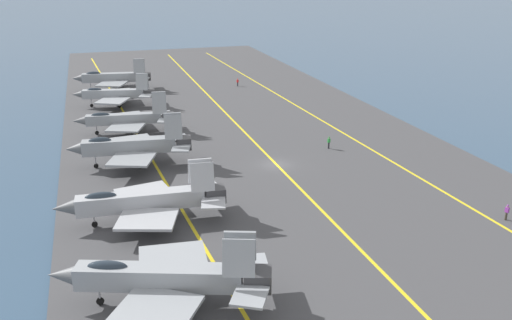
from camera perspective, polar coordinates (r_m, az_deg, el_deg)
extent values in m
plane|color=#334C66|center=(72.66, 2.15, -0.76)|extent=(2000.00, 2000.00, 0.00)
cube|color=#424244|center=(72.59, 2.15, -0.61)|extent=(214.72, 55.39, 0.40)
cube|color=yellow|center=(78.63, 12.69, 0.70)|extent=(193.12, 7.97, 0.01)
cube|color=yellow|center=(72.52, 2.15, -0.46)|extent=(193.25, 0.36, 0.01)
cube|color=yellow|center=(69.28, -9.83, -1.76)|extent=(192.84, 13.30, 0.01)
cube|color=#93999E|center=(43.33, -10.20, -12.04)|extent=(5.93, 12.76, 1.78)
cone|color=#5B5E60|center=(45.44, -19.67, -11.36)|extent=(2.40, 2.86, 1.69)
cube|color=#38383A|center=(42.44, 0.21, -12.43)|extent=(2.62, 2.65, 1.51)
ellipsoid|color=#232D38|center=(43.86, -15.38, -10.77)|extent=(1.96, 3.28, 0.98)
cube|color=#93999E|center=(40.67, -10.58, -15.41)|extent=(7.53, 7.59, 0.28)
cube|color=#93999E|center=(46.52, -8.73, -10.36)|extent=(5.83, 6.04, 0.28)
cube|color=#93999E|center=(40.49, -1.83, -10.31)|extent=(1.65, 2.60, 2.85)
cube|color=#93999E|center=(42.11, -1.66, -9.02)|extent=(1.65, 2.60, 2.85)
cube|color=#93999E|center=(40.55, -0.66, -14.15)|extent=(3.63, 3.50, 0.20)
cube|color=#93999E|center=(44.41, -0.38, -10.83)|extent=(3.16, 2.86, 0.20)
cylinder|color=#B2B2B7|center=(45.46, -16.15, -13.51)|extent=(0.16, 0.16, 1.71)
cylinder|color=black|center=(45.77, -16.08, -14.09)|extent=(0.41, 0.64, 0.60)
cylinder|color=#B2B2B7|center=(43.02, -8.64, -14.98)|extent=(0.16, 0.16, 1.71)
cylinder|color=black|center=(43.34, -8.60, -15.58)|extent=(0.41, 0.64, 0.60)
cylinder|color=#B2B2B7|center=(45.05, -8.07, -13.18)|extent=(0.16, 0.16, 1.71)
cylinder|color=black|center=(45.35, -8.03, -13.76)|extent=(0.41, 0.64, 0.60)
cube|color=#A8AAAF|center=(56.93, -12.01, -4.23)|extent=(2.65, 12.99, 1.81)
cone|color=#5B5E60|center=(57.38, -19.52, -4.79)|extent=(1.87, 2.55, 1.72)
cube|color=#38383A|center=(57.48, -4.35, -3.57)|extent=(2.21, 2.22, 1.54)
ellipsoid|color=#232D38|center=(56.70, -16.04, -3.74)|extent=(1.20, 3.20, 0.99)
cube|color=#A8AAAF|center=(54.20, -11.38, -6.14)|extent=(6.21, 6.76, 0.28)
cube|color=#A8AAAF|center=(60.17, -11.67, -3.45)|extent=(5.65, 6.33, 0.28)
cube|color=#A8AAAF|center=(55.51, -5.68, -1.82)|extent=(1.07, 2.50, 2.94)
cube|color=#A8AAAF|center=(57.27, -5.95, -1.13)|extent=(1.07, 2.50, 2.94)
cube|color=#A8AAAF|center=(55.33, -4.50, -4.55)|extent=(3.30, 3.04, 0.20)
cube|color=#A8AAAF|center=(59.51, -5.21, -2.75)|extent=(3.05, 2.73, 0.20)
cylinder|color=#B2B2B7|center=(57.79, -16.66, -6.09)|extent=(0.16, 0.16, 1.51)
cylinder|color=black|center=(57.98, -16.62, -6.50)|extent=(0.26, 0.61, 0.60)
cylinder|color=#B2B2B7|center=(56.50, -10.51, -6.17)|extent=(0.16, 0.16, 1.51)
cylinder|color=black|center=(56.70, -10.48, -6.58)|extent=(0.26, 0.61, 0.60)
cylinder|color=#B2B2B7|center=(58.78, -10.67, -5.10)|extent=(0.16, 0.16, 1.51)
cylinder|color=black|center=(58.98, -10.64, -5.50)|extent=(0.26, 0.61, 0.60)
cube|color=gray|center=(72.97, -13.21, 1.46)|extent=(3.26, 12.10, 1.87)
cone|color=#5B5E60|center=(73.70, -18.60, 1.11)|extent=(2.03, 2.46, 1.77)
cube|color=#38383A|center=(72.91, -7.63, 1.81)|extent=(2.36, 2.18, 1.59)
ellipsoid|color=#232D38|center=(73.00, -16.11, 1.94)|extent=(1.36, 3.01, 1.03)
cube|color=gray|center=(69.75, -12.94, 0.08)|extent=(6.81, 6.72, 0.28)
cube|color=gray|center=(76.55, -12.78, 1.89)|extent=(5.93, 5.80, 0.28)
cube|color=gray|center=(71.19, -8.71, 3.42)|extent=(1.22, 2.36, 3.11)
cube|color=gray|center=(73.08, -8.77, 3.85)|extent=(1.22, 2.36, 3.11)
cube|color=gray|center=(70.68, -7.91, 1.20)|extent=(3.33, 2.97, 0.20)
cube|color=gray|center=(75.12, -8.10, 2.33)|extent=(2.92, 2.42, 0.20)
cylinder|color=#B2B2B7|center=(73.96, -16.53, -0.13)|extent=(0.16, 0.16, 1.86)
cylinder|color=black|center=(74.17, -16.48, -0.59)|extent=(0.29, 0.62, 0.60)
cylinder|color=#B2B2B7|center=(72.28, -12.17, -0.20)|extent=(0.16, 0.16, 1.86)
cylinder|color=black|center=(72.50, -12.13, -0.67)|extent=(0.29, 0.62, 0.60)
cylinder|color=#B2B2B7|center=(74.75, -12.13, 0.48)|extent=(0.16, 0.16, 1.86)
cylinder|color=black|center=(74.95, -12.10, 0.02)|extent=(0.29, 0.62, 0.60)
cube|color=gray|center=(87.74, -13.74, 4.23)|extent=(2.94, 11.64, 1.57)
cone|color=#5B5E60|center=(88.43, -18.08, 3.93)|extent=(1.74, 2.35, 1.49)
cube|color=#38383A|center=(87.56, -9.26, 4.52)|extent=(2.02, 2.07, 1.34)
ellipsoid|color=#232D38|center=(87.85, -16.07, 4.55)|extent=(1.19, 2.89, 0.86)
cube|color=gray|center=(84.79, -13.55, 3.34)|extent=(6.27, 6.38, 0.28)
cube|color=gray|center=(90.92, -13.38, 4.48)|extent=(5.39, 5.55, 0.28)
cube|color=gray|center=(86.15, -10.16, 5.88)|extent=(1.24, 2.29, 3.22)
cube|color=gray|center=(87.75, -10.18, 6.13)|extent=(1.24, 2.29, 3.22)
cube|color=gray|center=(85.45, -9.53, 4.12)|extent=(3.31, 2.90, 0.20)
cube|color=gray|center=(89.67, -9.60, 4.87)|extent=(2.91, 2.33, 0.20)
cylinder|color=#B2B2B7|center=(88.55, -16.43, 3.07)|extent=(0.16, 0.16, 1.56)
cylinder|color=black|center=(88.68, -16.40, 2.78)|extent=(0.29, 0.62, 0.60)
cylinder|color=#B2B2B7|center=(87.04, -12.93, 3.10)|extent=(0.16, 0.16, 1.56)
cylinder|color=black|center=(87.18, -12.90, 2.80)|extent=(0.29, 0.62, 0.60)
cylinder|color=#B2B2B7|center=(89.15, -12.88, 3.51)|extent=(0.16, 0.16, 1.56)
cylinder|color=black|center=(89.28, -12.86, 3.21)|extent=(0.29, 0.62, 0.60)
cube|color=#93999E|center=(104.98, -14.79, 6.76)|extent=(3.88, 11.29, 1.58)
cone|color=#5B5E60|center=(106.26, -18.27, 6.57)|extent=(1.91, 2.39, 1.50)
cube|color=#38383A|center=(104.07, -11.15, 6.94)|extent=(2.16, 2.16, 1.34)
ellipsoid|color=#232D38|center=(105.44, -16.66, 7.06)|extent=(1.42, 2.85, 0.87)
cube|color=#93999E|center=(101.74, -14.85, 6.05)|extent=(6.87, 6.67, 0.28)
cube|color=#93999E|center=(108.33, -14.29, 6.93)|extent=(5.44, 5.03, 0.28)
cube|color=#93999E|center=(102.93, -11.95, 8.01)|extent=(1.31, 2.26, 2.84)
cube|color=#93999E|center=(104.54, -11.85, 8.20)|extent=(1.31, 2.26, 2.84)
cube|color=#93999E|center=(102.00, -11.52, 6.65)|extent=(3.39, 3.02, 0.20)
cube|color=#93999E|center=(106.24, -11.28, 7.19)|extent=(2.87, 2.22, 0.20)
cylinder|color=#B2B2B7|center=(106.12, -16.94, 5.79)|extent=(0.16, 0.16, 1.67)
cylinder|color=black|center=(106.24, -16.91, 5.51)|extent=(0.34, 0.63, 0.60)
cylinder|color=#B2B2B7|center=(104.10, -14.19, 5.79)|extent=(0.16, 0.16, 1.67)
cylinder|color=black|center=(104.23, -14.16, 5.50)|extent=(0.34, 0.63, 0.60)
cylinder|color=#B2B2B7|center=(106.22, -14.02, 6.08)|extent=(0.16, 0.16, 1.67)
cylinder|color=black|center=(106.35, -13.99, 5.80)|extent=(0.34, 0.63, 0.60)
cube|color=gray|center=(118.91, -14.95, 8.40)|extent=(3.53, 12.10, 1.80)
cone|color=#5B5E60|center=(119.86, -18.28, 8.16)|extent=(2.03, 2.49, 1.71)
cube|color=#38383A|center=(118.36, -11.50, 8.63)|extent=(2.33, 2.22, 1.53)
ellipsoid|color=#232D38|center=(119.20, -16.74, 8.68)|extent=(1.41, 3.02, 0.99)
cube|color=gray|center=(115.36, -14.90, 7.77)|extent=(7.18, 6.93, 0.28)
cube|color=gray|center=(122.61, -14.58, 8.49)|extent=(6.11, 5.70, 0.28)
cube|color=gray|center=(117.08, -12.23, 9.60)|extent=(1.19, 2.37, 2.76)
cube|color=gray|center=(118.94, -12.19, 9.76)|extent=(1.19, 2.37, 2.76)
cube|color=gray|center=(116.13, -11.78, 8.39)|extent=(3.37, 3.03, 0.20)
cube|color=gray|center=(120.64, -11.69, 8.82)|extent=(2.86, 2.34, 0.20)
cylinder|color=#B2B2B7|center=(119.83, -17.00, 7.40)|extent=(0.16, 0.16, 1.86)
cylinder|color=black|center=(119.96, -16.97, 7.10)|extent=(0.31, 0.63, 0.60)
cylinder|color=#B2B2B7|center=(117.92, -14.34, 7.45)|extent=(0.16, 0.16, 1.86)
cylinder|color=black|center=(118.05, -14.31, 7.15)|extent=(0.31, 0.63, 0.60)
cylinder|color=#B2B2B7|center=(120.38, -14.24, 7.71)|extent=(0.16, 0.16, 1.86)
cylinder|color=black|center=(120.51, -14.22, 7.42)|extent=(0.31, 0.63, 0.60)
cylinder|color=#232328|center=(79.25, 7.66, 1.53)|extent=(0.24, 0.24, 0.93)
cube|color=green|center=(79.01, 7.69, 2.05)|extent=(0.34, 0.43, 0.58)
sphere|color=beige|center=(78.88, 7.70, 2.34)|extent=(0.22, 0.22, 0.22)
sphere|color=green|center=(78.87, 7.70, 2.38)|extent=(0.24, 0.24, 0.24)
cylinder|color=#383328|center=(62.73, 24.83, -5.38)|extent=(0.24, 0.24, 0.88)
cube|color=purple|center=(62.45, 24.92, -4.78)|extent=(0.44, 0.36, 0.55)
sphere|color=beige|center=(62.30, 24.98, -4.44)|extent=(0.22, 0.22, 0.22)
sphere|color=purple|center=(62.27, 24.99, -4.39)|extent=(0.24, 0.24, 0.24)
cylinder|color=#232328|center=(119.58, -1.94, 7.98)|extent=(0.24, 0.24, 0.84)
cube|color=red|center=(119.44, -1.95, 8.30)|extent=(0.39, 0.45, 0.54)
sphere|color=beige|center=(119.36, -1.95, 8.49)|extent=(0.22, 0.22, 0.22)
sphere|color=red|center=(119.35, -1.95, 8.52)|extent=(0.24, 0.24, 0.24)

